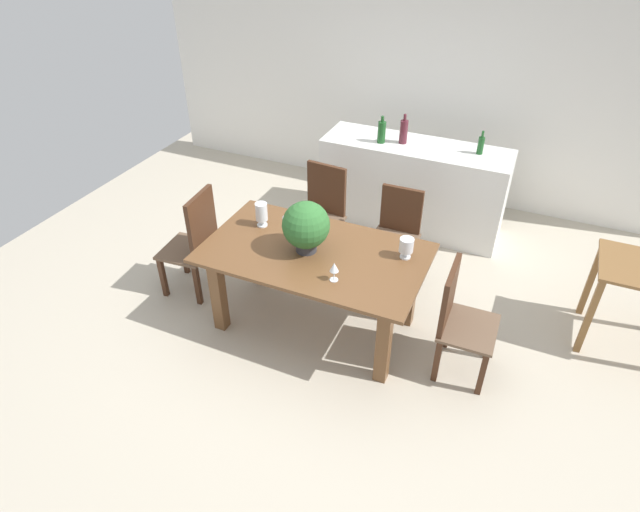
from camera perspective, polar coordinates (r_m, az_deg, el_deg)
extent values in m
plane|color=#BCB29E|center=(4.82, 0.45, -5.78)|extent=(7.04, 7.04, 0.00)
cube|color=white|center=(6.38, 10.37, 17.79)|extent=(6.40, 0.10, 2.60)
cube|color=brown|center=(4.21, -0.60, 0.31)|extent=(1.76, 1.03, 0.03)
cube|color=brown|center=(4.50, -10.84, -3.91)|extent=(0.10, 0.10, 0.74)
cube|color=brown|center=(4.01, 6.83, -9.26)|extent=(0.10, 0.10, 0.74)
cube|color=brown|center=(4.96, -6.47, 0.74)|extent=(0.10, 0.10, 0.74)
cube|color=brown|center=(4.53, 9.63, -3.47)|extent=(0.10, 0.10, 0.74)
cube|color=#422616|center=(5.01, 5.24, -1.01)|extent=(0.04, 0.04, 0.42)
cube|color=#422616|center=(4.95, 9.05, -1.95)|extent=(0.04, 0.04, 0.42)
cube|color=#422616|center=(5.28, 6.41, 0.97)|extent=(0.04, 0.04, 0.42)
cube|color=#422616|center=(5.21, 10.05, 0.11)|extent=(0.04, 0.04, 0.42)
cube|color=brown|center=(4.98, 7.89, 1.62)|extent=(0.43, 0.41, 0.03)
cube|color=#422616|center=(5.01, 8.71, 4.95)|extent=(0.39, 0.04, 0.45)
cube|color=#422616|center=(5.27, -3.29, 1.07)|extent=(0.05, 0.05, 0.42)
cube|color=#422616|center=(5.11, 0.27, -0.07)|extent=(0.05, 0.05, 0.42)
cube|color=#422616|center=(5.55, -1.11, 3.11)|extent=(0.05, 0.05, 0.42)
cube|color=#422616|center=(5.40, 2.32, 2.08)|extent=(0.05, 0.05, 0.42)
cube|color=brown|center=(5.21, -0.46, 3.60)|extent=(0.49, 0.51, 0.03)
cube|color=#422616|center=(5.24, 0.71, 7.21)|extent=(0.41, 0.08, 0.51)
cube|color=#422616|center=(5.30, -14.31, 0.13)|extent=(0.05, 0.05, 0.42)
cube|color=#422616|center=(5.06, -16.46, -2.17)|extent=(0.05, 0.05, 0.42)
cube|color=#422616|center=(5.13, -10.92, -0.62)|extent=(0.05, 0.05, 0.42)
cube|color=#422616|center=(4.88, -12.98, -3.05)|extent=(0.05, 0.05, 0.42)
cube|color=brown|center=(4.96, -14.02, 0.65)|extent=(0.47, 0.48, 0.03)
cube|color=#422616|center=(4.71, -12.52, 3.27)|extent=(0.07, 0.41, 0.59)
cube|color=#422616|center=(4.17, 16.97, -11.94)|extent=(0.04, 0.04, 0.42)
cube|color=#422616|center=(4.46, 17.77, -8.42)|extent=(0.04, 0.04, 0.42)
cube|color=#422616|center=(4.18, 12.41, -10.85)|extent=(0.04, 0.04, 0.42)
cube|color=#422616|center=(4.47, 13.54, -7.42)|extent=(0.04, 0.04, 0.42)
cube|color=brown|center=(4.16, 15.65, -7.45)|extent=(0.42, 0.48, 0.03)
cube|color=#422616|center=(4.01, 13.65, -4.14)|extent=(0.05, 0.43, 0.49)
cylinder|color=#333338|center=(4.19, -1.48, 1.15)|extent=(0.17, 0.17, 0.10)
sphere|color=#2D662D|center=(4.08, -1.52, 3.34)|extent=(0.37, 0.37, 0.37)
sphere|color=silver|center=(4.19, -3.22, 4.13)|extent=(0.05, 0.05, 0.05)
sphere|color=silver|center=(4.14, 0.36, 2.93)|extent=(0.04, 0.04, 0.04)
sphere|color=silver|center=(4.19, -1.70, 4.24)|extent=(0.05, 0.05, 0.05)
sphere|color=silver|center=(4.07, -3.69, 4.06)|extent=(0.06, 0.06, 0.06)
cylinder|color=silver|center=(4.55, -6.19, 3.34)|extent=(0.09, 0.09, 0.01)
cylinder|color=silver|center=(4.53, -6.22, 3.65)|extent=(0.03, 0.03, 0.05)
cylinder|color=silver|center=(4.48, -6.30, 4.74)|extent=(0.10, 0.10, 0.15)
cylinder|color=silver|center=(4.18, 9.11, -0.06)|extent=(0.09, 0.09, 0.01)
cylinder|color=silver|center=(4.17, 9.14, 0.26)|extent=(0.02, 0.02, 0.05)
cylinder|color=silver|center=(4.12, 9.25, 1.16)|extent=(0.11, 0.11, 0.11)
cylinder|color=silver|center=(3.90, 1.50, -2.55)|extent=(0.06, 0.06, 0.00)
cylinder|color=silver|center=(3.88, 1.51, -2.07)|extent=(0.01, 0.01, 0.08)
cone|color=silver|center=(3.84, 1.53, -1.19)|extent=(0.07, 0.07, 0.07)
cube|color=silver|center=(5.84, 9.84, 7.35)|extent=(1.93, 0.60, 0.95)
cylinder|color=#194C1E|center=(5.61, 6.61, 13.03)|extent=(0.08, 0.08, 0.22)
cylinder|color=#194C1E|center=(5.56, 6.71, 14.36)|extent=(0.03, 0.03, 0.06)
cylinder|color=#194C1E|center=(5.55, 16.83, 11.25)|extent=(0.06, 0.06, 0.17)
cylinder|color=#194C1E|center=(5.51, 17.04, 12.35)|extent=(0.02, 0.02, 0.06)
cylinder|color=#511E28|center=(5.62, 8.94, 12.99)|extent=(0.08, 0.08, 0.24)
cylinder|color=#511E28|center=(5.57, 9.09, 14.44)|extent=(0.03, 0.03, 0.07)
cube|color=brown|center=(4.70, 26.86, -5.82)|extent=(0.05, 0.05, 0.73)
cube|color=brown|center=(5.12, 27.01, -2.28)|extent=(0.05, 0.05, 0.73)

